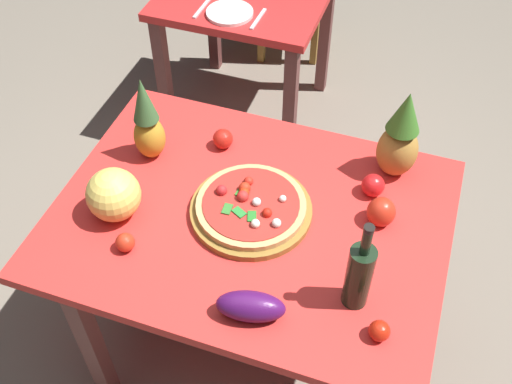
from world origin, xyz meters
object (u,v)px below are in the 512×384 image
at_px(pizza_board, 251,210).
at_px(pizza, 251,205).
at_px(background_table, 248,12).
at_px(tomato_by_bottle, 373,185).
at_px(wine_bottle, 359,275).
at_px(melon, 114,195).
at_px(pineapple_left, 147,123).
at_px(eggplant, 251,306).
at_px(tomato_at_corner, 223,139).
at_px(knife_utensil, 258,19).
at_px(dinner_plate, 230,13).
at_px(tomato_beside_pepper, 379,331).
at_px(bell_pepper, 381,212).
at_px(fork_utensil, 202,8).
at_px(display_table, 250,231).
at_px(pineapple_right, 400,139).
at_px(tomato_near_board, 125,242).

distance_m(pizza_board, pizza, 0.03).
height_order(background_table, tomato_by_bottle, tomato_by_bottle).
bearing_deg(wine_bottle, pizza, 151.42).
bearing_deg(melon, pineapple_left, 92.47).
relative_size(pineapple_left, eggplant, 1.68).
xyz_separation_m(tomato_at_corner, knife_utensil, (-0.15, 0.84, -0.03)).
height_order(dinner_plate, knife_utensil, dinner_plate).
height_order(pineapple_left, tomato_beside_pepper, pineapple_left).
xyz_separation_m(bell_pepper, fork_utensil, (-1.04, 1.00, -0.04)).
xyz_separation_m(display_table, bell_pepper, (0.41, 0.11, 0.13)).
relative_size(melon, tomato_at_corner, 2.41).
height_order(pizza_board, wine_bottle, wine_bottle).
bearing_deg(pizza_board, bell_pepper, 14.21).
height_order(pineapple_right, eggplant, pineapple_right).
relative_size(bell_pepper, dinner_plate, 0.46).
bearing_deg(dinner_plate, knife_utensil, 0.00).
bearing_deg(bell_pepper, tomato_beside_pepper, -79.16).
height_order(pineapple_right, tomato_at_corner, pineapple_right).
bearing_deg(background_table, pineapple_left, -86.69).
relative_size(melon, tomato_by_bottle, 2.26).
relative_size(pineapple_left, pineapple_right, 0.98).
relative_size(fork_utensil, knife_utensil, 1.00).
bearing_deg(dinner_plate, pineapple_left, -86.02).
xyz_separation_m(pizza, tomato_near_board, (-0.32, -0.27, -0.01)).
bearing_deg(pizza_board, tomato_beside_pepper, -32.67).
distance_m(bell_pepper, dinner_plate, 1.35).
relative_size(display_table, wine_bottle, 3.83).
xyz_separation_m(background_table, melon, (0.08, -1.50, 0.22)).
relative_size(pizza, tomato_beside_pepper, 5.93).
relative_size(pizza_board, wine_bottle, 1.19).
xyz_separation_m(background_table, tomato_near_board, (0.18, -1.63, 0.17)).
relative_size(display_table, tomato_by_bottle, 16.48).
relative_size(wine_bottle, dinner_plate, 1.53).
height_order(tomato_near_board, tomato_beside_pepper, same).
bearing_deg(melon, dinner_plate, 93.63).
bearing_deg(tomato_by_bottle, wine_bottle, -85.04).
bearing_deg(display_table, fork_utensil, 119.64).
bearing_deg(tomato_beside_pepper, melon, 169.42).
bearing_deg(melon, pizza, 19.19).
bearing_deg(tomato_beside_pepper, display_table, 148.10).
bearing_deg(tomato_beside_pepper, pineapple_left, 153.45).
bearing_deg(pizza, background_table, 110.10).
relative_size(tomato_at_corner, knife_utensil, 0.41).
height_order(background_table, bell_pepper, bell_pepper).
xyz_separation_m(wine_bottle, tomato_at_corner, (-0.60, 0.48, -0.09)).
bearing_deg(pizza, fork_utensil, 119.80).
xyz_separation_m(wine_bottle, tomato_beside_pepper, (0.09, -0.10, -0.10)).
bearing_deg(fork_utensil, tomato_at_corner, -61.39).
bearing_deg(tomato_by_bottle, pizza, -148.98).
relative_size(wine_bottle, pineapple_left, 1.00).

